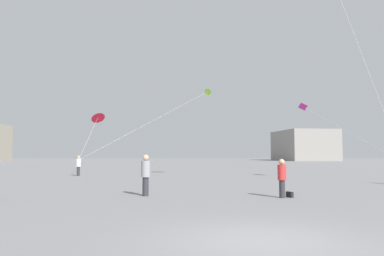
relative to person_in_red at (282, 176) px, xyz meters
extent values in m
plane|color=slate|center=(-2.78, -7.56, -0.88)|extent=(300.00, 300.00, 0.00)
cylinder|color=#2D2D33|center=(0.00, 0.00, -0.52)|extent=(0.24, 0.24, 0.73)
cylinder|color=red|center=(0.00, 0.00, 0.17)|extent=(0.35, 0.35, 0.64)
sphere|color=tan|center=(0.00, 0.00, 0.61)|extent=(0.24, 0.24, 0.24)
cylinder|color=#2D2D33|center=(-5.71, 1.02, -0.48)|extent=(0.27, 0.27, 0.81)
cylinder|color=gray|center=(-5.71, 1.02, 0.29)|extent=(0.39, 0.39, 0.71)
sphere|color=tan|center=(-5.71, 1.02, 0.77)|extent=(0.27, 0.27, 0.27)
cylinder|color=#2D2D33|center=(-12.19, 16.22, -0.50)|extent=(0.25, 0.25, 0.76)
cylinder|color=white|center=(-12.19, 16.22, 0.21)|extent=(0.37, 0.37, 0.66)
sphere|color=tan|center=(-12.19, 16.22, 0.67)|extent=(0.25, 0.25, 0.25)
pyramid|color=#D12899|center=(10.95, 27.03, 6.44)|extent=(0.83, 1.22, 0.68)
sphere|color=#D12899|center=(11.06, 27.03, 6.21)|extent=(0.10, 0.10, 0.10)
sphere|color=#D12899|center=(11.20, 27.05, 6.00)|extent=(0.10, 0.10, 0.10)
sphere|color=#D12899|center=(11.34, 27.07, 5.79)|extent=(0.10, 0.10, 0.10)
cylinder|color=silver|center=(9.99, 16.40, 3.42)|extent=(1.87, 21.24, 6.02)
cone|color=#8CD12D|center=(-0.29, 26.61, 8.02)|extent=(0.90, 0.78, 0.69)
sphere|color=#8CD12D|center=(-0.41, 26.53, 7.81)|extent=(0.10, 0.10, 0.10)
sphere|color=#8CD12D|center=(-0.53, 26.46, 7.60)|extent=(0.10, 0.10, 0.10)
sphere|color=#8CD12D|center=(-0.65, 26.39, 7.39)|extent=(0.10, 0.10, 0.10)
cylinder|color=silver|center=(-6.24, 21.41, 4.22)|extent=(11.92, 10.40, 7.62)
cone|color=red|center=(-11.41, 20.16, 4.37)|extent=(1.68, 1.64, 0.97)
sphere|color=red|center=(-11.30, 20.06, 4.16)|extent=(0.10, 0.10, 0.10)
sphere|color=red|center=(-11.20, 19.97, 3.95)|extent=(0.10, 0.10, 0.10)
sphere|color=red|center=(-11.09, 19.88, 3.74)|extent=(0.10, 0.10, 0.10)
cylinder|color=silver|center=(-11.80, 18.19, 2.39)|extent=(0.80, 3.95, 3.96)
cylinder|color=silver|center=(6.48, 5.65, 7.32)|extent=(5.20, 0.28, 13.82)
cube|color=gray|center=(32.22, 84.82, 3.19)|extent=(13.78, 18.46, 8.15)
cube|color=black|center=(0.35, 0.10, -0.76)|extent=(0.27, 0.35, 0.24)
camera|label=1|loc=(-4.71, -15.39, 0.94)|focal=34.96mm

